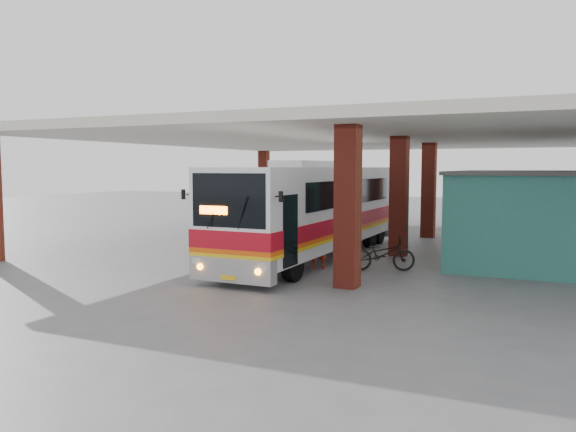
% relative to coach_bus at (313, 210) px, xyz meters
% --- Properties ---
extents(ground, '(90.00, 90.00, 0.00)m').
position_rel_coach_bus_xyz_m(ground, '(-0.36, -1.20, -1.71)').
color(ground, '#515154').
rests_on(ground, ground).
extents(brick_columns, '(20.10, 21.60, 4.35)m').
position_rel_coach_bus_xyz_m(brick_columns, '(1.07, 3.80, 0.46)').
color(brick_columns, maroon).
rests_on(brick_columns, ground).
extents(canopy_roof, '(21.00, 23.00, 0.30)m').
position_rel_coach_bus_xyz_m(canopy_roof, '(0.14, 5.30, 2.79)').
color(canopy_roof, silver).
rests_on(canopy_roof, brick_columns).
extents(shop_building, '(5.20, 8.20, 3.11)m').
position_rel_coach_bus_xyz_m(shop_building, '(7.13, 2.80, -0.15)').
color(shop_building, '#2C6F62').
rests_on(shop_building, ground).
extents(coach_bus, '(2.66, 11.89, 3.45)m').
position_rel_coach_bus_xyz_m(coach_bus, '(0.00, 0.00, 0.00)').
color(coach_bus, white).
rests_on(coach_bus, ground).
extents(motorcycle, '(2.14, 1.38, 1.06)m').
position_rel_coach_bus_xyz_m(motorcycle, '(2.88, -1.44, -1.18)').
color(motorcycle, black).
rests_on(motorcycle, ground).
extents(pedestrian, '(0.77, 0.71, 1.77)m').
position_rel_coach_bus_xyz_m(pedestrian, '(0.92, -1.94, -0.83)').
color(pedestrian, red).
rests_on(pedestrian, ground).
extents(red_chair, '(0.44, 0.44, 0.73)m').
position_rel_coach_bus_xyz_m(red_chair, '(4.31, 4.27, -1.38)').
color(red_chair, '#B21324').
rests_on(red_chair, ground).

